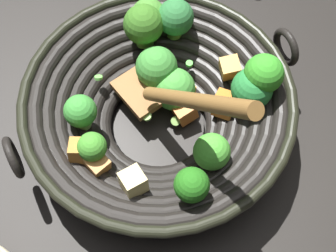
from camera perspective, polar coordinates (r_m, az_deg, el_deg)
The scene contains 2 objects.
ground_plane at distance 0.70m, azimuth -1.08°, elevation -0.35°, with size 4.00×4.00×0.00m, color black.
wok at distance 0.65m, azimuth -0.91°, elevation 2.38°, with size 0.36×0.36×0.26m.
Camera 1 is at (-0.27, -0.17, 0.62)m, focal length 52.65 mm.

